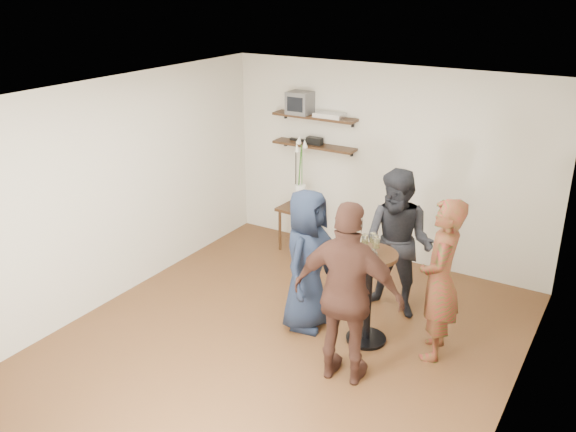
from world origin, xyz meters
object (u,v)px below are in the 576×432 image
Objects in this scene: person_plaid at (440,280)px; side_table at (300,213)px; drinks_table at (369,285)px; person_navy at (307,260)px; dvd_deck at (330,115)px; person_dark at (398,244)px; person_brown at (348,295)px; radio at (315,141)px; crt_monitor at (300,103)px.

side_table is at bearing -133.32° from person_plaid.
person_navy is (-0.70, -0.06, 0.14)m from drinks_table.
person_plaid is at bearing -39.60° from dvd_deck.
person_dark reaches higher than person_plaid.
dvd_deck is 0.39× the size of drinks_table.
person_dark is at bearing -28.68° from side_table.
person_dark reaches higher than side_table.
dvd_deck is 3.24m from person_brown.
crt_monitor is at bearing 180.00° from radio.
person_brown reaches higher than person_dark.
dvd_deck reaches higher than person_dark.
crt_monitor is 0.51× the size of side_table.
crt_monitor is 0.55m from radio.
person_navy reaches higher than radio.
person_plaid is at bearing -86.78° from person_navy.
side_table is 2.95m from person_plaid.
crt_monitor is at bearing -135.58° from person_plaid.
radio is 0.12× the size of person_brown.
dvd_deck is 1.43m from side_table.
drinks_table is at bearing -90.00° from person_brown.
crt_monitor reaches higher than side_table.
person_brown is at bearing -133.66° from person_navy.
person_navy is (1.02, -2.00, -0.73)m from radio.
dvd_deck is 0.64× the size of side_table.
person_dark is at bearing 87.65° from drinks_table.
crt_monitor is 0.20× the size of person_navy.
person_plaid is (2.41, -1.81, -0.68)m from radio.
radio is at bearing 131.50° from drinks_table.
crt_monitor reaches higher than dvd_deck.
radio is 0.14× the size of person_navy.
person_brown is (1.59, -2.64, -1.00)m from dvd_deck.
person_navy is at bearing -63.00° from radio.
drinks_table is 0.60× the size of person_plaid.
radio is at bearing 146.96° from person_dark.
dvd_deck is 2.75m from drinks_table.
drinks_table is (1.95, -1.94, -1.36)m from crt_monitor.
dvd_deck is 0.24× the size of person_plaid.
side_table is 0.37× the size of person_dark.
drinks_table is 0.60× the size of person_dark.
person_dark is at bearing -39.15° from dvd_deck.
drinks_table is at bearing -44.96° from crt_monitor.
person_navy is at bearing -93.22° from person_plaid.
person_dark is at bearing -48.52° from person_navy.
side_table is 3.07m from person_brown.
person_dark is (1.82, -1.00, 0.33)m from side_table.
dvd_deck reaches higher than drinks_table.
radio is 1.03m from side_table.
dvd_deck reaches higher than person_plaid.
crt_monitor is at bearing 180.00° from dvd_deck.
side_table is at bearing -58.23° from crt_monitor.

